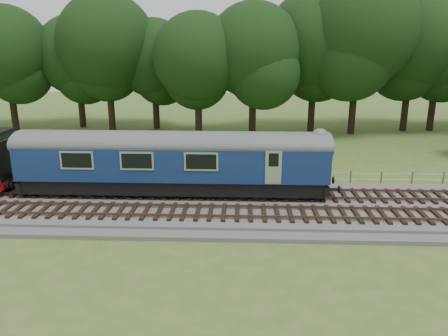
{
  "coord_description": "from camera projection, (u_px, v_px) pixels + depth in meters",
  "views": [
    {
      "loc": [
        -1.22,
        -23.25,
        9.1
      ],
      "look_at": [
        -2.23,
        1.4,
        2.0
      ],
      "focal_mm": 35.0,
      "sensor_mm": 36.0,
      "label": 1
    }
  ],
  "objects": [
    {
      "name": "dmu_railcar",
      "position": [
        173.0,
        158.0,
        25.63
      ],
      "size": [
        18.05,
        2.86,
        3.88
      ],
      "color": "black",
      "rests_on": "ground"
    },
    {
      "name": "tree_line",
      "position": [
        253.0,
        132.0,
        45.92
      ],
      "size": [
        70.0,
        8.0,
        18.0
      ],
      "primitive_type": null,
      "color": "black",
      "rests_on": "ground"
    },
    {
      "name": "ballast",
      "position": [
        262.0,
        206.0,
        24.75
      ],
      "size": [
        70.0,
        7.0,
        0.35
      ],
      "primitive_type": "cube",
      "color": "#4C4C4F",
      "rests_on": "ground"
    },
    {
      "name": "ground",
      "position": [
        262.0,
        209.0,
        24.8
      ],
      "size": [
        120.0,
        120.0,
        0.0
      ],
      "primitive_type": "plane",
      "color": "#446926",
      "rests_on": "ground"
    },
    {
      "name": "track_south",
      "position": [
        264.0,
        213.0,
        23.15
      ],
      "size": [
        67.2,
        2.4,
        0.21
      ],
      "color": "black",
      "rests_on": "ballast"
    },
    {
      "name": "track_north",
      "position": [
        261.0,
        194.0,
        26.03
      ],
      "size": [
        67.2,
        2.4,
        0.21
      ],
      "color": "black",
      "rests_on": "ballast"
    },
    {
      "name": "fence",
      "position": [
        259.0,
        184.0,
        29.12
      ],
      "size": [
        64.0,
        0.12,
        1.0
      ],
      "primitive_type": null,
      "color": "#6B6054",
      "rests_on": "ground"
    }
  ]
}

